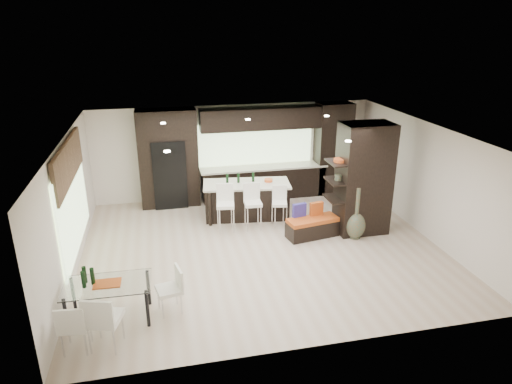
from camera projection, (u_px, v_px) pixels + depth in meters
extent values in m
plane|color=#C0A992|center=(262.00, 248.00, 10.49)|extent=(8.00, 8.00, 0.00)
cube|color=silver|center=(234.00, 151.00, 13.21)|extent=(8.00, 0.02, 2.70)
cube|color=silver|center=(69.00, 208.00, 9.21)|extent=(0.02, 7.00, 2.70)
cube|color=silver|center=(426.00, 180.00, 10.82)|extent=(0.02, 7.00, 2.70)
cube|color=white|center=(262.00, 133.00, 9.54)|extent=(8.00, 7.00, 0.02)
cube|color=#B2D199|center=(73.00, 204.00, 9.40)|extent=(0.04, 3.20, 1.90)
cube|color=#B2D199|center=(255.00, 144.00, 13.23)|extent=(3.40, 0.04, 1.20)
cube|color=brown|center=(68.00, 162.00, 9.09)|extent=(0.08, 3.00, 0.80)
cube|color=white|center=(260.00, 131.00, 9.78)|extent=(4.00, 3.00, 0.02)
cube|color=black|center=(254.00, 153.00, 13.01)|extent=(6.80, 0.68, 2.70)
cube|color=black|center=(169.00, 173.00, 12.62)|extent=(0.90, 0.68, 1.90)
cube|color=black|center=(364.00, 179.00, 10.91)|extent=(1.20, 0.80, 2.70)
cube|color=black|center=(247.00, 200.00, 12.03)|extent=(2.34, 1.23, 0.93)
cube|color=white|center=(226.00, 213.00, 11.16)|extent=(0.48, 0.48, 0.96)
cube|color=white|center=(253.00, 211.00, 11.31)|extent=(0.43, 0.43, 0.93)
cube|color=white|center=(279.00, 210.00, 11.48)|extent=(0.45, 0.45, 0.84)
cube|color=black|center=(312.00, 227.00, 10.96)|extent=(1.31, 0.69, 0.48)
cube|color=white|center=(110.00, 302.00, 7.86)|extent=(1.47, 0.85, 0.70)
cube|color=white|center=(105.00, 322.00, 7.15)|extent=(0.62, 0.62, 0.92)
cube|color=white|center=(75.00, 328.00, 7.10)|extent=(0.48, 0.48, 0.81)
cube|color=white|center=(169.00, 293.00, 8.05)|extent=(0.50, 0.50, 0.78)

